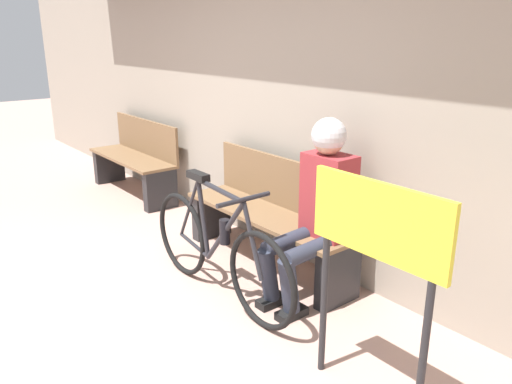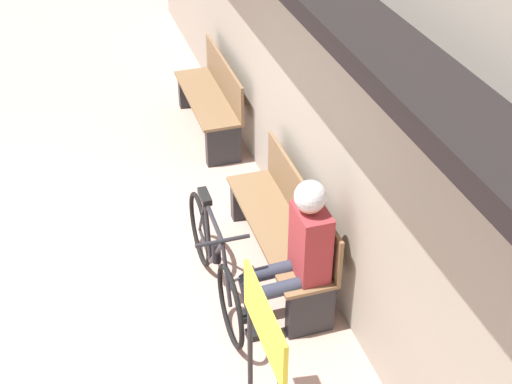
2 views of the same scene
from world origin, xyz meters
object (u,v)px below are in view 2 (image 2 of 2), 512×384
object	(u,v)px
person_seated	(298,246)
bicycle	(214,261)
signboard	(264,337)
park_bench_far	(212,100)
park_bench_near	(284,229)

from	to	relation	value
person_seated	bicycle	bearing A→B (deg)	-128.90
person_seated	signboard	xyz separation A→B (m)	(0.89, -0.54, 0.13)
person_seated	park_bench_far	world-z (taller)	person_seated
person_seated	signboard	bearing A→B (deg)	-31.42
bicycle	park_bench_far	distance (m)	2.63
bicycle	person_seated	xyz separation A→B (m)	(0.43, 0.53, 0.36)
park_bench_near	bicycle	size ratio (longest dim) A/B	1.02
park_bench_near	park_bench_far	size ratio (longest dim) A/B	1.15
signboard	park_bench_far	bearing A→B (deg)	170.50
park_bench_near	person_seated	bearing A→B (deg)	-10.23
bicycle	signboard	world-z (taller)	signboard
park_bench_near	signboard	distance (m)	1.69
person_seated	park_bench_near	bearing A→B (deg)	169.77
person_seated	park_bench_far	size ratio (longest dim) A/B	0.89
person_seated	signboard	size ratio (longest dim) A/B	1.10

